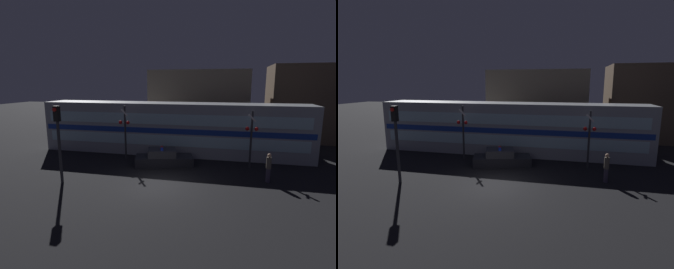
% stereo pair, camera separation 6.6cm
% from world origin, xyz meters
% --- Properties ---
extents(ground_plane, '(120.00, 120.00, 0.00)m').
position_xyz_m(ground_plane, '(0.00, 0.00, 0.00)').
color(ground_plane, black).
extents(train, '(22.45, 2.91, 4.33)m').
position_xyz_m(train, '(-0.84, 7.54, 2.17)').
color(train, '#999EA5').
rests_on(train, ground_plane).
extents(police_car, '(4.53, 2.78, 1.32)m').
position_xyz_m(police_car, '(-0.66, 4.08, 0.49)').
color(police_car, black).
rests_on(police_car, ground_plane).
extents(pedestrian, '(0.30, 0.30, 1.81)m').
position_xyz_m(pedestrian, '(6.41, 2.12, 0.93)').
color(pedestrian, '#3F384C').
rests_on(pedestrian, ground_plane).
extents(crossing_signal_near, '(0.88, 0.37, 4.10)m').
position_xyz_m(crossing_signal_near, '(5.51, 4.65, 2.34)').
color(crossing_signal_near, '#2D2D33').
rests_on(crossing_signal_near, ground_plane).
extents(crossing_signal_far, '(0.88, 0.37, 4.26)m').
position_xyz_m(crossing_signal_far, '(-3.93, 4.74, 2.43)').
color(crossing_signal_far, '#2D2D33').
rests_on(crossing_signal_far, ground_plane).
extents(traffic_light_corner, '(0.30, 0.46, 4.68)m').
position_xyz_m(traffic_light_corner, '(-5.80, -0.86, 2.96)').
color(traffic_light_corner, '#2D2D33').
rests_on(traffic_light_corner, ground_plane).
extents(building_left, '(10.57, 5.89, 7.34)m').
position_xyz_m(building_left, '(0.66, 15.82, 3.67)').
color(building_left, '#726656').
rests_on(building_left, ground_plane).
extents(building_center, '(10.50, 6.34, 7.83)m').
position_xyz_m(building_center, '(13.38, 16.68, 3.92)').
color(building_center, brown).
rests_on(building_center, ground_plane).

